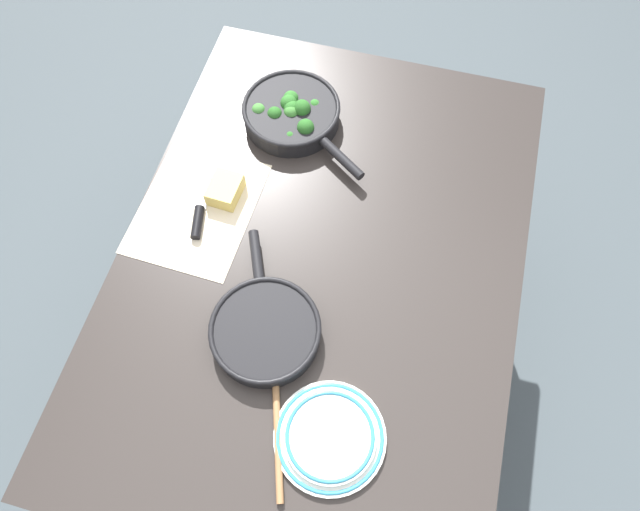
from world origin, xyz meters
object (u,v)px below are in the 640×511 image
(skillet_eggs, at_px, (265,330))
(cheese_block, at_px, (225,190))
(skillet_broccoli, at_px, (292,113))
(wooden_spoon, at_px, (276,390))
(dinner_plate_stack, at_px, (330,437))
(grater_knife, at_px, (200,206))

(skillet_eggs, bearing_deg, cheese_block, 8.60)
(skillet_broccoli, height_order, cheese_block, skillet_broccoli)
(skillet_eggs, bearing_deg, wooden_spoon, -177.37)
(wooden_spoon, height_order, dinner_plate_stack, dinner_plate_stack)
(wooden_spoon, relative_size, cheese_block, 3.73)
(grater_knife, distance_m, dinner_plate_stack, 0.63)
(grater_knife, bearing_deg, wooden_spoon, -153.95)
(skillet_broccoli, height_order, wooden_spoon, skillet_broccoli)
(skillet_eggs, bearing_deg, dinner_plate_stack, -156.94)
(cheese_block, bearing_deg, grater_knife, 137.77)
(skillet_broccoli, distance_m, skillet_eggs, 0.60)
(skillet_eggs, xyz_separation_m, dinner_plate_stack, (-0.18, -0.19, -0.01))
(wooden_spoon, height_order, cheese_block, cheese_block)
(grater_knife, relative_size, dinner_plate_stack, 1.10)
(cheese_block, distance_m, dinner_plate_stack, 0.64)
(wooden_spoon, bearing_deg, dinner_plate_stack, -134.45)
(dinner_plate_stack, bearing_deg, skillet_eggs, 46.83)
(cheese_block, bearing_deg, dinner_plate_stack, -141.74)
(wooden_spoon, bearing_deg, skillet_broccoli, -5.78)
(skillet_broccoli, height_order, grater_knife, skillet_broccoli)
(wooden_spoon, distance_m, dinner_plate_stack, 0.15)
(grater_knife, height_order, dinner_plate_stack, dinner_plate_stack)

